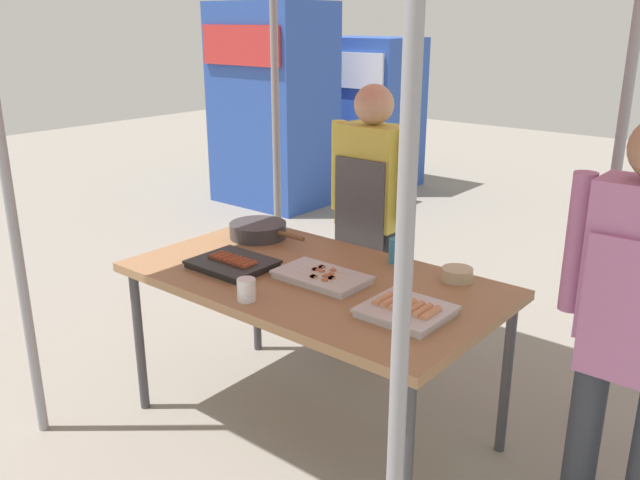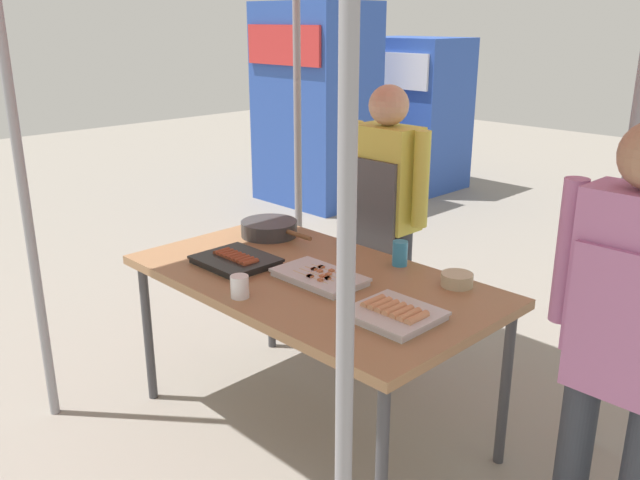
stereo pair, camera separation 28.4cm
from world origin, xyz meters
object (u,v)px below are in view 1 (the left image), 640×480
Objects in this scene: cooking_wok at (258,230)px; vendor_woman at (371,203)px; stall_table at (313,287)px; tray_meat_skewers at (322,277)px; condiment_bowl at (457,274)px; drink_cup_near_edge at (396,251)px; tray_pork_links at (233,263)px; customer_nearby at (638,307)px; neighbor_stall_left at (273,105)px; drink_cup_by_wok at (246,290)px; neighbor_stall_right at (366,112)px; tray_grilled_sausages at (406,310)px.

cooking_wok is 0.62m from vendor_woman.
tray_meat_skewers is at bearing -13.26° from stall_table.
drink_cup_near_edge reaches higher than condiment_bowl.
condiment_bowl is at bearing -3.76° from drink_cup_near_edge.
tray_pork_links is 1.62m from customer_nearby.
customer_nearby reaches higher than tray_pork_links.
vendor_woman is 1.58m from customer_nearby.
condiment_bowl is at bearing 39.81° from tray_meat_skewers.
cooking_wok is 0.23× the size of neighbor_stall_left.
neighbor_stall_right is at bearing 120.50° from drink_cup_by_wok.
tray_meat_skewers is at bearing -140.19° from condiment_bowl.
customer_nearby is (1.18, 0.20, 0.13)m from tray_meat_skewers.
neighbor_stall_right is at bearing 118.57° from cooking_wok.
stall_table is 0.81m from vendor_woman.
cooking_wok is 4.36m from neighbor_stall_right.
drink_cup_by_wok reaches higher than stall_table.
tray_grilled_sausages is at bearing -86.83° from condiment_bowl.
drink_cup_near_edge is at bearing 72.89° from tray_meat_skewers.
tray_pork_links is (-0.34, -0.14, 0.07)m from stall_table.
neighbor_stall_right is at bearing 78.35° from neighbor_stall_left.
drink_cup_near_edge reaches higher than tray_meat_skewers.
tray_meat_skewers is 0.36m from drink_cup_by_wok.
vendor_woman is (0.11, 0.90, 0.10)m from tray_pork_links.
drink_cup_by_wok is 0.06× the size of customer_nearby.
tray_pork_links is 0.91m from vendor_woman.
stall_table is 5.25× the size of tray_grilled_sausages.
stall_table is 17.75× the size of drink_cup_by_wok.
neighbor_stall_right reaches higher than tray_grilled_sausages.
tray_meat_skewers is 0.40m from drink_cup_near_edge.
drink_cup_near_edge is at bearing 44.54° from tray_pork_links.
tray_pork_links is at bearing -149.60° from condiment_bowl.
tray_pork_links is 0.23× the size of vendor_woman.
neighbor_stall_left reaches higher than drink_cup_by_wok.
tray_grilled_sausages reaches higher than tray_pork_links.
stall_table is 0.38m from drink_cup_by_wok.
neighbor_stall_left is 1.27m from neighbor_stall_right.
neighbor_stall_right is at bearing 127.32° from tray_grilled_sausages.
vendor_woman is at bearing 83.10° from tray_pork_links.
drink_cup_near_edge reaches higher than stall_table.
tray_pork_links is 3.93m from neighbor_stall_left.
stall_table is 12.15× the size of condiment_bowl.
stall_table is 0.09m from tray_meat_skewers.
stall_table is at bearing -171.57° from customer_nearby.
customer_nearby reaches higher than cooking_wok.
stall_table is at bearing 22.90° from tray_pork_links.
neighbor_stall_left reaches higher than neighbor_stall_right.
drink_cup_near_edge is 0.76m from drink_cup_by_wok.
cooking_wok is 3.50m from neighbor_stall_left.
condiment_bowl is (0.44, 0.36, 0.01)m from tray_meat_skewers.
tray_meat_skewers is (-0.46, 0.07, -0.00)m from tray_grilled_sausages.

